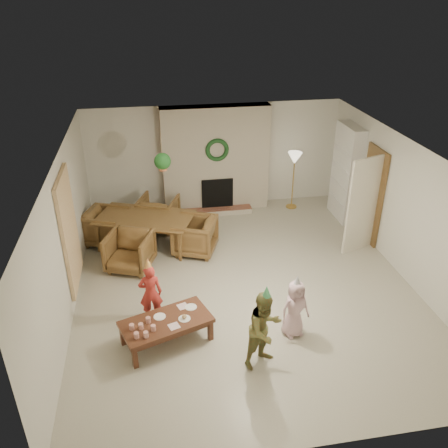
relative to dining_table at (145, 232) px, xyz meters
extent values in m
plane|color=#B7B29E|center=(1.74, -1.66, -0.34)|extent=(7.00, 7.00, 0.00)
plane|color=white|center=(1.74, -1.66, 2.16)|extent=(7.00, 7.00, 0.00)
plane|color=silver|center=(1.74, 1.84, 0.91)|extent=(7.00, 0.00, 7.00)
plane|color=silver|center=(1.74, -5.16, 0.91)|extent=(7.00, 0.00, 7.00)
plane|color=silver|center=(-1.26, -1.66, 0.91)|extent=(0.00, 7.00, 7.00)
plane|color=silver|center=(4.74, -1.66, 0.91)|extent=(0.00, 7.00, 7.00)
cube|color=#511815|center=(1.74, 1.64, 0.91)|extent=(2.50, 0.40, 2.50)
cube|color=maroon|center=(1.74, 1.29, -0.28)|extent=(1.60, 0.30, 0.12)
cube|color=black|center=(1.74, 1.46, 0.11)|extent=(0.75, 0.12, 0.75)
torus|color=#163C1D|center=(1.74, 1.41, 1.21)|extent=(0.54, 0.10, 0.54)
cylinder|color=gold|center=(3.58, 1.34, -0.33)|extent=(0.26, 0.26, 0.03)
cylinder|color=gold|center=(3.58, 1.34, 0.32)|extent=(0.03, 0.03, 1.27)
cone|color=beige|center=(3.58, 1.34, 0.93)|extent=(0.34, 0.34, 0.28)
cube|color=white|center=(4.58, 0.64, 0.76)|extent=(0.30, 1.00, 2.20)
cube|color=white|center=(4.56, 0.64, 0.11)|extent=(0.30, 0.92, 0.03)
cube|color=white|center=(4.56, 0.64, 0.51)|extent=(0.30, 0.92, 0.03)
cube|color=white|center=(4.56, 0.64, 0.91)|extent=(0.30, 0.92, 0.03)
cube|color=white|center=(4.56, 0.64, 1.31)|extent=(0.30, 0.92, 0.03)
cube|color=#A51E31|center=(4.54, 0.49, 0.25)|extent=(0.20, 0.40, 0.24)
cube|color=#275290|center=(4.54, 0.69, 0.65)|extent=(0.20, 0.44, 0.24)
cube|color=gold|center=(4.54, 0.54, 1.04)|extent=(0.20, 0.36, 0.22)
cube|color=brown|center=(4.70, -0.46, 0.68)|extent=(0.05, 0.86, 2.04)
cube|color=beige|center=(4.32, -0.84, 0.66)|extent=(0.77, 0.32, 2.00)
cube|color=beige|center=(-1.22, -1.46, 0.91)|extent=(0.06, 1.20, 2.00)
imported|color=brown|center=(0.00, 0.00, 0.00)|extent=(2.19, 1.71, 0.68)
imported|color=brown|center=(-0.31, -0.79, 0.04)|extent=(1.05, 1.06, 0.75)
imported|color=brown|center=(0.31, 0.79, 0.04)|extent=(1.05, 1.06, 0.75)
imported|color=brown|center=(-0.79, 0.31, 0.04)|extent=(1.06, 1.05, 0.75)
imported|color=brown|center=(0.99, -0.39, 0.04)|extent=(1.06, 1.05, 0.75)
cylinder|color=tan|center=(0.44, -0.16, 1.81)|extent=(0.01, 0.01, 0.70)
cylinder|color=#AE5C38|center=(0.44, -0.16, 1.46)|extent=(0.16, 0.16, 0.12)
sphere|color=#184A1D|center=(0.44, -0.16, 1.58)|extent=(0.32, 0.32, 0.32)
cube|color=#552E1C|center=(0.25, -3.01, 0.04)|extent=(1.49, 1.08, 0.06)
cube|color=#552E1C|center=(0.25, -3.01, -0.03)|extent=(1.36, 0.95, 0.08)
cube|color=#552E1C|center=(-0.23, -3.47, -0.16)|extent=(0.09, 0.09, 0.35)
cube|color=#552E1C|center=(0.92, -3.06, -0.16)|extent=(0.09, 0.09, 0.35)
cube|color=#552E1C|center=(-0.41, -2.95, -0.16)|extent=(0.09, 0.09, 0.35)
cube|color=#552E1C|center=(0.74, -2.55, -0.16)|extent=(0.09, 0.09, 0.35)
cylinder|color=white|center=(-0.18, -3.33, 0.12)|extent=(0.09, 0.09, 0.09)
cylinder|color=white|center=(-0.25, -3.13, 0.12)|extent=(0.09, 0.09, 0.09)
cylinder|color=white|center=(-0.05, -3.33, 0.12)|extent=(0.09, 0.09, 0.09)
cylinder|color=white|center=(-0.12, -3.14, 0.12)|extent=(0.09, 0.09, 0.09)
cylinder|color=white|center=(0.06, -3.21, 0.12)|extent=(0.09, 0.09, 0.09)
cylinder|color=white|center=(-0.01, -3.01, 0.12)|extent=(0.09, 0.09, 0.09)
cylinder|color=white|center=(0.16, -2.91, 0.08)|extent=(0.24, 0.24, 0.01)
cylinder|color=white|center=(0.53, -3.02, 0.08)|extent=(0.24, 0.24, 0.01)
cylinder|color=white|center=(0.66, -2.76, 0.08)|extent=(0.24, 0.24, 0.01)
sphere|color=tan|center=(0.53, -3.02, 0.12)|extent=(0.09, 0.09, 0.07)
cube|color=#E5A8B8|center=(0.36, -3.17, 0.08)|extent=(0.20, 0.20, 0.01)
cube|color=#E5A8B8|center=(0.53, -2.71, 0.08)|extent=(0.20, 0.20, 0.01)
imported|color=red|center=(0.05, -2.41, 0.18)|extent=(0.38, 0.25, 1.03)
cone|color=#DDD649|center=(0.05, -2.41, 0.74)|extent=(0.18, 0.18, 0.20)
imported|color=#975D29|center=(1.61, -3.67, 0.26)|extent=(0.73, 0.67, 1.20)
cone|color=#4CB16D|center=(1.61, -3.67, 0.91)|extent=(0.16, 0.16, 0.20)
imported|color=#D1A7B3|center=(2.23, -3.15, 0.15)|extent=(0.54, 0.41, 0.97)
cone|color=#AFAFB6|center=(2.23, -3.15, 0.67)|extent=(0.13, 0.13, 0.17)
camera|label=1|loc=(0.18, -8.61, 4.61)|focal=37.23mm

